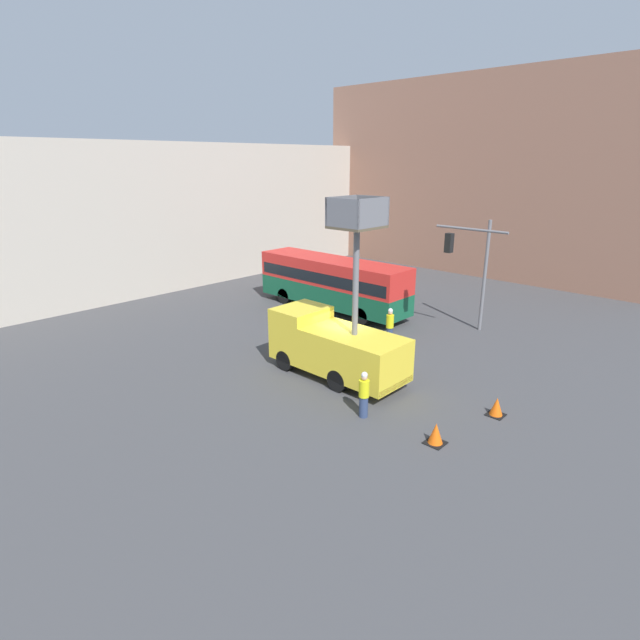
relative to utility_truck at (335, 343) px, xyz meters
The scene contains 10 objects.
ground_plane 1.91m from the utility_truck, 21.79° to the left, with size 120.00×120.00×0.00m, color #424244.
building_backdrop_far 23.05m from the utility_truck, 87.34° to the left, with size 44.00×10.00×10.04m.
building_backdrop_side 28.23m from the utility_truck, 12.27° to the left, with size 10.00×28.00×15.06m.
utility_truck is the anchor object (origin of this frame).
city_bus 9.95m from the utility_truck, 42.52° to the left, with size 2.48×10.25×3.17m.
traffic_light_pole 9.13m from the utility_truck, 10.86° to the right, with size 4.09×3.84×5.95m.
road_worker_near_truck 3.75m from the utility_truck, 121.83° to the right, with size 0.38×0.38×1.76m.
road_worker_directing 4.95m from the utility_truck, ahead, with size 0.38×0.38×1.86m.
traffic_cone_near_truck 6.86m from the utility_truck, 77.59° to the right, with size 0.61×0.61×0.70m.
traffic_cone_mid_road 6.33m from the utility_truck, 106.13° to the right, with size 0.64×0.64×0.73m.
Camera 1 is at (-15.85, -13.49, 8.93)m, focal length 28.00 mm.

